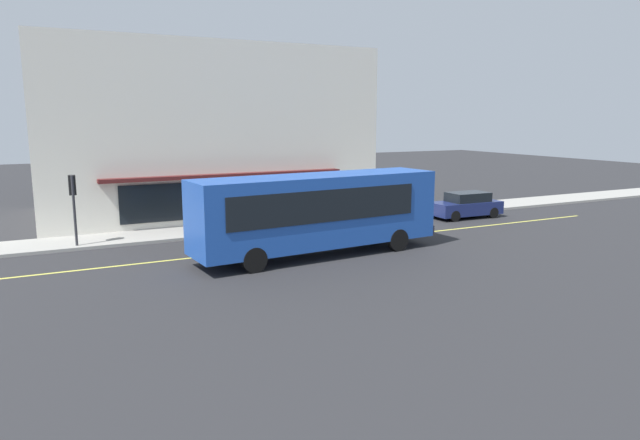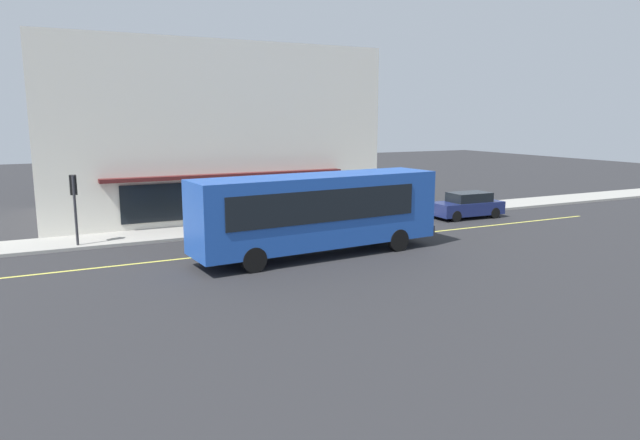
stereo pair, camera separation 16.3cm
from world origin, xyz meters
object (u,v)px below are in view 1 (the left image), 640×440
at_px(traffic_light, 73,193).
at_px(pedestrian_waiting, 383,196).
at_px(car_navy, 466,205).
at_px(bus, 318,210).

distance_m(traffic_light, pedestrian_waiting, 17.44).
relative_size(car_navy, pedestrian_waiting, 2.47).
distance_m(bus, pedestrian_waiting, 10.97).
bearing_deg(bus, pedestrian_waiting, 42.43).
relative_size(bus, car_navy, 2.60).
height_order(traffic_light, pedestrian_waiting, traffic_light).
height_order(car_navy, pedestrian_waiting, pedestrian_waiting).
distance_m(car_navy, pedestrian_waiting, 4.97).
bearing_deg(pedestrian_waiting, car_navy, -34.73).
bearing_deg(traffic_light, car_navy, -4.50).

